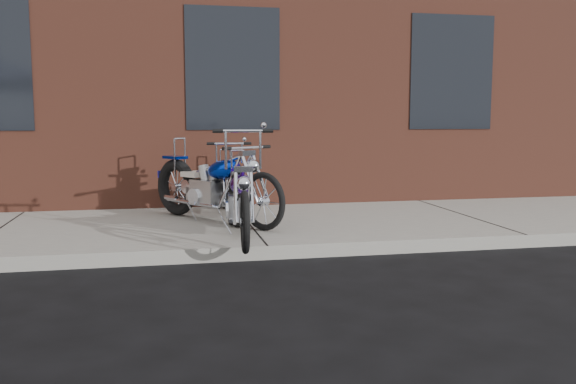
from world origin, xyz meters
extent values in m
plane|color=black|center=(0.00, 0.00, 0.00)|extent=(120.00, 120.00, 0.00)
cube|color=gray|center=(0.00, 1.50, 0.07)|extent=(22.00, 3.00, 0.15)
cube|color=brown|center=(0.00, 8.00, 4.00)|extent=(22.00, 10.00, 8.00)
torus|color=black|center=(-0.17, 1.06, 0.50)|extent=(0.19, 0.70, 0.69)
torus|color=black|center=(-0.29, -0.45, 0.46)|extent=(0.11, 0.63, 0.62)
cube|color=#A8A8A8|center=(-0.22, 0.44, 0.49)|extent=(0.30, 0.40, 0.29)
ellipsoid|color=#360986|center=(-0.24, 0.18, 0.76)|extent=(0.29, 0.55, 0.29)
cube|color=black|center=(-0.20, 0.69, 0.68)|extent=(0.25, 0.29, 0.06)
cylinder|color=silver|center=(-0.28, -0.33, 0.71)|extent=(0.06, 0.28, 0.52)
cylinder|color=silver|center=(-0.27, -0.21, 1.35)|extent=(0.53, 0.07, 0.03)
cylinder|color=silver|center=(-0.18, 0.98, 0.86)|extent=(0.02, 0.02, 0.46)
cylinder|color=silver|center=(-0.09, 0.64, 0.36)|extent=(0.11, 0.86, 0.05)
torus|color=black|center=(-0.78, 2.13, 0.54)|extent=(0.57, 0.72, 0.77)
torus|color=black|center=(0.19, 0.76, 0.50)|extent=(0.46, 0.61, 0.70)
cube|color=#A8A8A8|center=(-0.38, 1.57, 0.53)|extent=(0.49, 0.52, 0.32)
ellipsoid|color=#0426B1|center=(-0.21, 1.33, 0.84)|extent=(0.57, 0.64, 0.33)
cube|color=beige|center=(-0.55, 1.80, 0.74)|extent=(0.38, 0.39, 0.06)
cylinder|color=silver|center=(0.11, 0.87, 0.78)|extent=(0.21, 0.28, 0.58)
cylinder|color=silver|center=(0.04, 0.98, 1.13)|extent=(0.50, 0.37, 0.03)
cylinder|color=silver|center=(-0.73, 2.06, 0.94)|extent=(0.03, 0.03, 0.52)
cylinder|color=silver|center=(-0.42, 1.84, 0.39)|extent=(0.60, 0.82, 0.05)
torus|color=black|center=(-0.17, 2.60, 0.47)|extent=(0.16, 0.65, 0.64)
torus|color=black|center=(-0.24, 1.20, 0.44)|extent=(0.09, 0.58, 0.58)
cube|color=#A8A8A8|center=(-0.20, 2.03, 0.46)|extent=(0.27, 0.37, 0.27)
ellipsoid|color=#272731|center=(-0.21, 1.78, 0.72)|extent=(0.26, 0.50, 0.27)
cube|color=black|center=(-0.19, 2.26, 0.64)|extent=(0.23, 0.26, 0.05)
cylinder|color=silver|center=(-0.24, 1.31, 0.67)|extent=(0.05, 0.26, 0.48)
cylinder|color=silver|center=(-0.23, 1.42, 1.16)|extent=(0.49, 0.05, 0.03)
cylinder|color=silver|center=(-0.17, 2.53, 0.81)|extent=(0.02, 0.02, 0.43)
cylinder|color=silver|center=(-0.08, 2.22, 0.35)|extent=(0.09, 0.80, 0.04)
camera|label=1|loc=(-1.05, -6.14, 1.47)|focal=38.00mm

